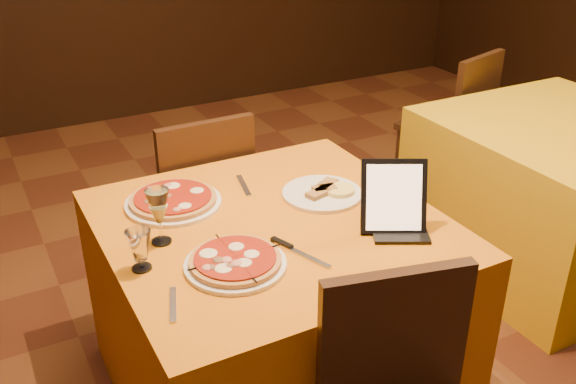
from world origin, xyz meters
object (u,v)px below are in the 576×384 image
main_table (273,311)px  side_table (554,194)px  water_glass (140,250)px  chair_side_far (444,125)px  tablet (394,196)px  wine_glass (159,216)px  pizza_near (235,262)px  chair_main_far (195,203)px  pizza_far (173,201)px

main_table → side_table: size_ratio=1.00×
main_table → side_table: 1.66m
water_glass → chair_side_far: bearing=27.2°
water_glass → tablet: (0.80, -0.16, 0.06)m
side_table → wine_glass: size_ratio=5.79×
tablet → pizza_near: bearing=-155.5°
main_table → wine_glass: 0.60m
wine_glass → chair_main_far: bearing=63.3°
side_table → chair_side_far: bearing=90.0°
pizza_far → wine_glass: 0.27m
side_table → tablet: size_ratio=4.51×
side_table → chair_side_far: chair_side_far is taller
main_table → chair_main_far: (0.00, 0.79, 0.08)m
chair_main_far → tablet: 1.14m
main_table → wine_glass: size_ratio=5.79×
side_table → pizza_near: pizza_near is taller
chair_side_far → pizza_far: 2.07m
chair_main_far → water_glass: chair_main_far is taller
main_table → chair_main_far: bearing=90.0°
side_table → pizza_far: 1.95m
side_table → chair_main_far: bearing=159.8°
chair_side_far → tablet: (-1.32, -1.25, 0.41)m
pizza_far → water_glass: 0.41m
pizza_near → side_table: bearing=11.2°
side_table → pizza_near: 1.95m
chair_main_far → pizza_far: size_ratio=2.67×
pizza_near → main_table: bearing=41.0°
chair_side_far → water_glass: bearing=10.2°
pizza_far → wine_glass: (-0.12, -0.23, 0.08)m
pizza_near → pizza_far: bearing=94.1°
chair_main_far → chair_side_far: size_ratio=1.00×
main_table → pizza_near: size_ratio=3.56×
pizza_near → water_glass: bearing=154.3°
chair_main_far → wine_glass: (-0.37, -0.74, 0.39)m
main_table → water_glass: (-0.47, -0.07, 0.44)m
wine_glass → tablet: bearing=-21.4°
chair_side_far → pizza_near: 2.25m
pizza_near → tablet: tablet is taller
tablet → water_glass: bearing=-163.0°
chair_main_far → pizza_far: (-0.25, -0.51, 0.31)m
chair_side_far → pizza_far: chair_side_far is taller
side_table → chair_main_far: size_ratio=1.21×
side_table → chair_side_far: size_ratio=1.21×
main_table → pizza_far: size_ratio=3.22×
chair_main_far → tablet: tablet is taller
side_table → tablet: bearing=-162.9°
chair_main_far → pizza_near: 1.05m
chair_side_far → chair_main_far: bearing=-9.0°
main_table → wine_glass: bearing=172.5°
pizza_near → wine_glass: (-0.15, 0.24, 0.08)m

